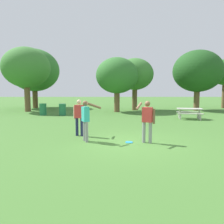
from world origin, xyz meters
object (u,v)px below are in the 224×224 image
at_px(picnic_table_near, 191,111).
at_px(tree_slender_mid, 136,75).
at_px(tree_tall_left, 35,70).
at_px(tree_broad_center, 27,68).
at_px(frisbee, 130,142).
at_px(person_thrower, 80,115).
at_px(tree_back_left, 199,71).
at_px(trash_can_further_along, 64,109).
at_px(person_bystander, 87,118).
at_px(person_catcher, 148,119).
at_px(trash_can_beside_table, 44,109).
at_px(tree_far_right, 118,76).

relative_size(picnic_table_near, tree_slender_mid, 0.37).
bearing_deg(tree_tall_left, tree_broad_center, -79.62).
bearing_deg(frisbee, person_thrower, 149.11).
bearing_deg(tree_back_left, tree_tall_left, 169.41).
xyz_separation_m(person_thrower, trash_can_further_along, (-2.60, 8.10, -0.48)).
bearing_deg(person_bystander, trash_can_further_along, 108.17).
relative_size(frisbee, tree_slender_mid, 0.06).
relative_size(tree_tall_left, tree_broad_center, 1.11).
bearing_deg(frisbee, person_catcher, -4.20).
relative_size(person_bystander, tree_back_left, 0.27).
xyz_separation_m(frisbee, tree_back_left, (7.94, 13.82, 3.93)).
bearing_deg(person_bystander, picnic_table_near, 46.32).
height_order(person_catcher, person_bystander, same).
distance_m(trash_can_beside_table, tree_tall_left, 9.14).
bearing_deg(tree_back_left, trash_can_beside_table, -163.22).
bearing_deg(tree_slender_mid, trash_can_further_along, -143.30).
distance_m(trash_can_further_along, tree_tall_left, 9.95).
relative_size(person_thrower, person_catcher, 1.00).
relative_size(frisbee, picnic_table_near, 0.15).
xyz_separation_m(person_bystander, picnic_table_near, (6.59, 6.90, -0.40)).
distance_m(frisbee, tree_far_right, 12.80).
relative_size(trash_can_beside_table, tree_slender_mid, 0.18).
distance_m(trash_can_beside_table, tree_broad_center, 5.45).
bearing_deg(trash_can_further_along, tree_tall_left, 122.45).
bearing_deg(person_bystander, trash_can_beside_table, 116.55).
height_order(person_thrower, tree_far_right, tree_far_right).
relative_size(person_bystander, picnic_table_near, 0.84).
xyz_separation_m(person_thrower, tree_broad_center, (-6.70, 11.39, 3.22)).
height_order(tree_tall_left, tree_slender_mid, tree_tall_left).
distance_m(person_bystander, tree_tall_left, 18.99).
height_order(picnic_table_near, tree_broad_center, tree_broad_center).
height_order(tree_broad_center, tree_back_left, tree_broad_center).
bearing_deg(picnic_table_near, person_bystander, -133.68).
xyz_separation_m(person_thrower, person_catcher, (2.83, -1.33, 0.00)).
xyz_separation_m(picnic_table_near, tree_slender_mid, (-3.20, 7.05, 3.09)).
distance_m(person_bystander, tree_far_right, 12.48).
height_order(picnic_table_near, trash_can_beside_table, trash_can_beside_table).
bearing_deg(tree_slender_mid, frisbee, -96.71).
bearing_deg(tree_tall_left, trash_can_beside_table, -66.67).
xyz_separation_m(trash_can_further_along, tree_far_right, (4.52, 2.97, 2.93)).
distance_m(tree_broad_center, tree_back_left, 16.82).
distance_m(frisbee, trash_can_beside_table, 11.45).
distance_m(picnic_table_near, tree_broad_center, 15.23).
height_order(person_thrower, tree_back_left, tree_back_left).
height_order(person_bystander, tree_slender_mid, tree_slender_mid).
bearing_deg(tree_far_right, person_thrower, -99.88).
bearing_deg(tree_back_left, tree_broad_center, -176.05).
distance_m(person_catcher, trash_can_beside_table, 11.89).
relative_size(picnic_table_near, trash_can_further_along, 2.03).
relative_size(frisbee, trash_can_further_along, 0.31).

